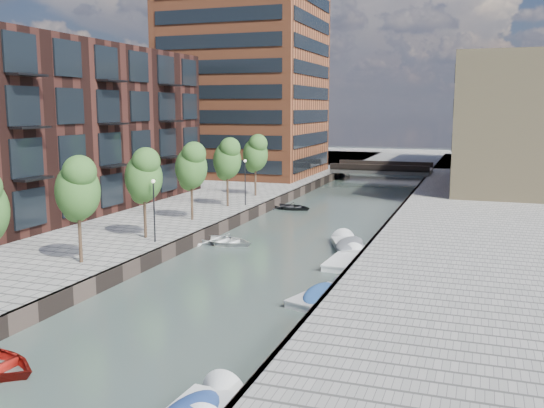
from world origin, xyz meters
The scene contains 23 objects.
water centered at (0.00, 40.00, 0.00)m, with size 300.00×300.00×0.00m, color #38473F.
quay_right centered at (16.00, 40.00, 0.50)m, with size 20.00×140.00×1.00m, color gray.
quay_wall_left centered at (-6.10, 40.00, 0.50)m, with size 0.25×140.00×1.00m, color #332823.
quay_wall_right centered at (6.10, 40.00, 0.50)m, with size 0.25×140.00×1.00m, color #332823.
far_closure centered at (0.00, 100.00, 0.50)m, with size 80.00×40.00×1.00m, color gray.
apartment_block centered at (-20.00, 30.00, 8.00)m, with size 8.00×38.00×14.00m, color black.
tower centered at (-17.00, 65.00, 16.00)m, with size 18.00×18.00×30.00m, color #964C2B.
tan_block_near centered at (16.00, 62.00, 8.00)m, with size 12.00×25.00×14.00m, color tan.
tan_block_far centered at (16.00, 88.00, 9.00)m, with size 12.00×20.00×16.00m, color tan.
bridge centered at (0.00, 72.00, 1.39)m, with size 13.00×6.00×1.30m.
tree_2 centered at (-8.50, 18.00, 5.31)m, with size 2.50×2.50×5.95m.
tree_3 centered at (-8.50, 25.00, 5.31)m, with size 2.50×2.50×5.95m.
tree_4 centered at (-8.50, 32.00, 5.31)m, with size 2.50×2.50×5.95m.
tree_5 centered at (-8.50, 39.00, 5.31)m, with size 2.50×2.50×5.95m.
tree_6 centered at (-8.50, 46.00, 5.31)m, with size 2.50×2.50×5.95m.
lamp_1 centered at (-7.20, 24.00, 3.51)m, with size 0.24×0.24×4.12m.
lamp_2 centered at (-7.20, 40.00, 3.51)m, with size 0.24×0.24×4.12m.
sloop_3 centered at (-4.42, 28.90, 0.00)m, with size 3.25×4.55×0.94m, color silver.
sloop_4 centered at (-4.48, 44.99, 0.00)m, with size 3.04×4.26×0.88m, color black.
motorboat_2 centered at (4.97, 26.77, 0.09)m, with size 1.92×4.87×1.59m.
motorboat_3 centered at (5.46, 19.10, 0.18)m, with size 2.83×4.73×1.49m.
motorboat_4 centered at (4.29, 30.42, 0.22)m, with size 3.65×5.61×1.77m.
car centered at (11.61, 66.01, 1.62)m, with size 1.46×3.63×1.24m, color silver.
Camera 1 is at (12.77, -10.06, 9.71)m, focal length 40.00 mm.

